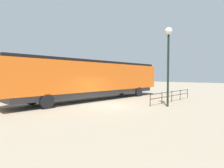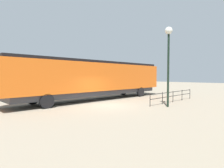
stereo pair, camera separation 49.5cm
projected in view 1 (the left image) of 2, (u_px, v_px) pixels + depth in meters
The scene contains 4 objects.
ground_plane at pixel (107, 106), 15.10m from camera, with size 120.00×120.00×0.00m, color gray.
locomotive at pixel (98, 78), 18.95m from camera, with size 3.03×17.95×3.90m.
lamp_post at pixel (168, 48), 14.38m from camera, with size 0.57×0.57×6.20m.
platform_fence at pixel (172, 95), 17.28m from camera, with size 0.05×7.51×1.03m.
Camera 1 is at (10.70, -10.53, 2.42)m, focal length 29.59 mm.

